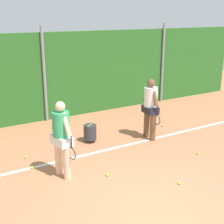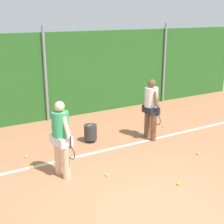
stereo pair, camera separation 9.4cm
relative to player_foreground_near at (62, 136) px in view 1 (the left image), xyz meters
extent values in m
plane|color=#B2704C|center=(0.98, -0.31, -0.97)|extent=(26.14, 26.14, 0.00)
cube|color=#286023|center=(0.98, 4.05, 0.48)|extent=(16.99, 0.25, 2.91)
cylinder|color=gray|center=(0.98, 3.88, 0.59)|extent=(0.10, 0.10, 3.13)
cylinder|color=gray|center=(5.88, 3.88, 0.59)|extent=(0.10, 0.10, 3.13)
cube|color=white|center=(0.98, 0.74, -0.97)|extent=(12.42, 0.10, 0.01)
cylinder|color=beige|center=(-0.03, 0.17, -0.59)|extent=(0.17, 0.17, 0.76)
cylinder|color=beige|center=(0.03, -0.16, -0.59)|extent=(0.17, 0.17, 0.76)
cube|color=white|center=(0.00, 0.00, -0.11)|extent=(0.39, 0.55, 0.20)
cylinder|color=#339E60|center=(0.00, 0.00, 0.26)|extent=(0.37, 0.37, 0.54)
sphere|color=beige|center=(0.00, 0.00, 0.65)|extent=(0.22, 0.22, 0.22)
cylinder|color=beige|center=(-0.04, 0.21, 0.30)|extent=(0.14, 0.30, 0.51)
cylinder|color=beige|center=(0.04, -0.20, 0.30)|extent=(0.14, 0.30, 0.51)
cylinder|color=black|center=(0.10, -0.28, -0.06)|extent=(0.03, 0.03, 0.28)
torus|color=#26262B|center=(0.10, -0.28, -0.33)|extent=(0.08, 0.28, 0.28)
cylinder|color=brown|center=(3.03, 1.01, -0.59)|extent=(0.17, 0.17, 0.77)
cylinder|color=brown|center=(3.00, 0.67, -0.59)|extent=(0.17, 0.17, 0.77)
cube|color=#23232D|center=(3.02, 0.84, -0.10)|extent=(0.34, 0.54, 0.20)
cylinder|color=white|center=(3.02, 0.84, 0.27)|extent=(0.37, 0.37, 0.54)
sphere|color=brown|center=(3.02, 0.84, 0.67)|extent=(0.22, 0.22, 0.22)
cylinder|color=brown|center=(3.04, 1.06, 0.31)|extent=(0.12, 0.31, 0.51)
cylinder|color=brown|center=(3.00, 0.63, 0.31)|extent=(0.12, 0.31, 0.51)
cylinder|color=black|center=(3.04, 0.54, -0.06)|extent=(0.03, 0.03, 0.28)
torus|color=#26262B|center=(3.04, 0.54, -0.33)|extent=(0.05, 0.29, 0.28)
cylinder|color=#2D2D33|center=(1.40, 1.47, -0.68)|extent=(0.36, 0.36, 0.42)
cylinder|color=#2D2D33|center=(1.53, 1.47, -0.93)|extent=(0.02, 0.02, 0.08)
cylinder|color=#2D2D33|center=(1.28, 1.47, -0.93)|extent=(0.02, 0.02, 0.08)
cylinder|color=#2D2D33|center=(1.40, 1.59, -0.93)|extent=(0.02, 0.02, 0.08)
sphere|color=#CCDB33|center=(1.44, 1.50, -0.49)|extent=(0.07, 0.07, 0.07)
sphere|color=#CCDB33|center=(1.35, 1.45, -0.49)|extent=(0.07, 0.07, 0.07)
sphere|color=#CCDB33|center=(0.84, -0.52, -0.94)|extent=(0.07, 0.07, 0.07)
sphere|color=#CCDB33|center=(3.46, 1.68, -0.94)|extent=(0.07, 0.07, 0.07)
sphere|color=#CCDB33|center=(3.97, 1.40, -0.94)|extent=(0.07, 0.07, 0.07)
sphere|color=#CCDB33|center=(-0.51, 0.69, -0.94)|extent=(0.07, 0.07, 0.07)
sphere|color=#CCDB33|center=(3.43, -0.69, -0.94)|extent=(0.07, 0.07, 0.07)
sphere|color=#CCDB33|center=(1.98, -1.60, -0.94)|extent=(0.07, 0.07, 0.07)
sphere|color=#CCDB33|center=(-0.48, 1.33, -0.94)|extent=(0.07, 0.07, 0.07)
sphere|color=#CCDB33|center=(3.59, 1.79, -0.94)|extent=(0.07, 0.07, 0.07)
camera|label=1|loc=(-2.30, -6.07, 2.53)|focal=51.12mm
camera|label=2|loc=(-2.22, -6.12, 2.53)|focal=51.12mm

